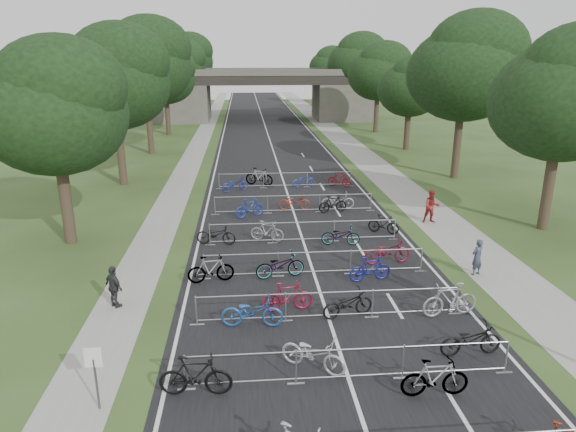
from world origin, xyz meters
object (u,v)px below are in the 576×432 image
object	(u,v)px
pedestrian_a	(477,257)
pedestrian_c	(114,287)
park_sign	(94,367)
pedestrian_b	(432,207)
overpass_bridge	(263,95)

from	to	relation	value
pedestrian_a	pedestrian_c	bearing A→B (deg)	-18.64
park_sign	pedestrian_a	distance (m)	15.53
park_sign	pedestrian_a	bearing A→B (deg)	28.79
pedestrian_b	pedestrian_a	bearing A→B (deg)	-93.13
pedestrian_a	pedestrian_b	world-z (taller)	pedestrian_b
overpass_bridge	pedestrian_c	xyz separation A→B (m)	(-7.69, -56.20, -2.73)
overpass_bridge	pedestrian_c	distance (m)	56.79
overpass_bridge	pedestrian_b	size ratio (longest dim) A/B	16.89
pedestrian_c	pedestrian_a	bearing A→B (deg)	-129.52
pedestrian_c	pedestrian_b	bearing A→B (deg)	-106.08
pedestrian_a	pedestrian_c	xyz separation A→B (m)	(-14.49, -1.67, 0.02)
overpass_bridge	pedestrian_b	xyz separation A→B (m)	(7.38, -47.49, -2.62)
pedestrian_a	pedestrian_c	distance (m)	14.59
pedestrian_b	pedestrian_c	world-z (taller)	pedestrian_b
pedestrian_a	overpass_bridge	bearing A→B (deg)	-108.10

